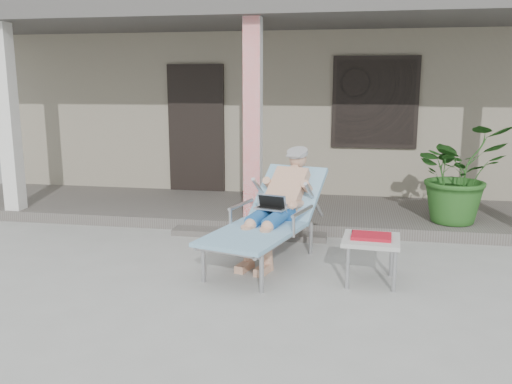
# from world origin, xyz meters

# --- Properties ---
(ground) EXTENTS (60.00, 60.00, 0.00)m
(ground) POSITION_xyz_m (0.00, 0.00, 0.00)
(ground) COLOR #9E9E99
(ground) RESTS_ON ground
(house) EXTENTS (10.40, 5.40, 3.30)m
(house) POSITION_xyz_m (0.00, 6.50, 1.67)
(house) COLOR gray
(house) RESTS_ON ground
(porch_deck) EXTENTS (10.00, 2.00, 0.15)m
(porch_deck) POSITION_xyz_m (0.00, 3.00, 0.07)
(porch_deck) COLOR #605B56
(porch_deck) RESTS_ON ground
(porch_overhang) EXTENTS (10.00, 2.30, 2.85)m
(porch_overhang) POSITION_xyz_m (0.00, 2.95, 2.79)
(porch_overhang) COLOR silver
(porch_overhang) RESTS_ON porch_deck
(porch_step) EXTENTS (2.00, 0.30, 0.07)m
(porch_step) POSITION_xyz_m (0.00, 1.85, 0.04)
(porch_step) COLOR #605B56
(porch_step) RESTS_ON ground
(lounger) EXTENTS (1.24, 2.05, 1.29)m
(lounger) POSITION_xyz_m (0.44, 1.02, 0.79)
(lounger) COLOR #B7B7BC
(lounger) RESTS_ON ground
(side_table) EXTENTS (0.58, 0.58, 0.49)m
(side_table) POSITION_xyz_m (1.50, 0.47, 0.42)
(side_table) COLOR #B3B4AF
(side_table) RESTS_ON ground
(potted_palm) EXTENTS (1.48, 1.40, 1.30)m
(potted_palm) POSITION_xyz_m (2.64, 2.53, 0.80)
(potted_palm) COLOR #26591E
(potted_palm) RESTS_ON porch_deck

